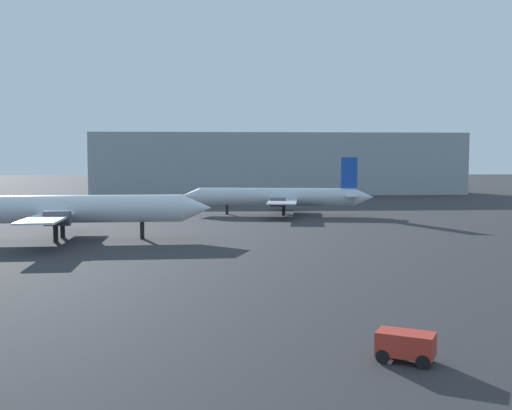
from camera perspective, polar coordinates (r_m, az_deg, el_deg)
airplane_on_taxiway at (r=67.97m, az=-17.13°, el=-0.36°), size 30.09×21.75×9.64m
airplane_distant at (r=93.68m, az=2.05°, el=0.77°), size 29.57×20.33×8.78m
baggage_cart at (r=27.58m, az=13.75°, el=-12.50°), size 2.73×2.30×1.30m
terminal_building at (r=149.64m, az=2.07°, el=3.87°), size 87.76×18.14×14.52m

